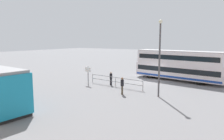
% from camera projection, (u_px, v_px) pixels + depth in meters
% --- Properties ---
extents(ground_plane, '(160.00, 160.00, 0.00)m').
position_uv_depth(ground_plane, '(148.00, 81.00, 28.32)').
color(ground_plane, slate).
extents(double_decker_bus, '(11.96, 4.29, 3.93)m').
position_uv_depth(double_decker_bus, '(178.00, 65.00, 28.69)').
color(double_decker_bus, silver).
rests_on(double_decker_bus, ground).
extents(pedestrian_near_railing, '(0.43, 0.43, 1.60)m').
position_uv_depth(pedestrian_near_railing, '(111.00, 77.00, 25.92)').
color(pedestrian_near_railing, black).
rests_on(pedestrian_near_railing, ground).
extents(pedestrian_crossing, '(0.40, 0.40, 1.71)m').
position_uv_depth(pedestrian_crossing, '(122.00, 85.00, 21.56)').
color(pedestrian_crossing, '#4C3F2D').
rests_on(pedestrian_crossing, ground).
extents(pedestrian_railing, '(7.34, 0.90, 1.08)m').
position_uv_depth(pedestrian_railing, '(115.00, 80.00, 25.24)').
color(pedestrian_railing, gray).
rests_on(pedestrian_railing, ground).
extents(info_sign, '(0.97, 0.25, 2.21)m').
position_uv_depth(info_sign, '(88.00, 72.00, 26.20)').
color(info_sign, slate).
rests_on(info_sign, ground).
extents(street_lamp, '(0.36, 0.36, 7.18)m').
position_uv_depth(street_lamp, '(160.00, 53.00, 20.24)').
color(street_lamp, '#4C4C51').
rests_on(street_lamp, ground).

